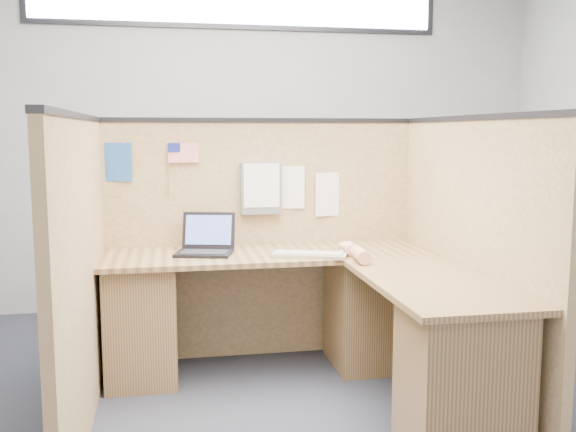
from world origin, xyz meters
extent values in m
plane|color=#212430|center=(0.00, 0.00, 0.00)|extent=(5.00, 5.00, 0.00)
plane|color=#9A9D9F|center=(0.00, 2.25, 1.40)|extent=(5.00, 0.00, 5.00)
cube|color=#232328|center=(0.00, 2.24, 2.45)|extent=(3.30, 0.02, 0.38)
cube|color=white|center=(0.00, 2.22, 2.45)|extent=(3.20, 0.01, 0.30)
cube|color=olive|center=(0.00, 1.00, 0.75)|extent=(2.05, 0.05, 1.50)
cube|color=#232328|center=(0.00, 1.00, 1.51)|extent=(2.05, 0.06, 0.03)
cube|color=olive|center=(-1.00, 0.10, 0.75)|extent=(0.05, 1.80, 1.50)
cube|color=#232328|center=(-1.00, 0.10, 1.51)|extent=(0.06, 1.80, 0.03)
cube|color=olive|center=(1.00, 0.10, 0.75)|extent=(0.05, 1.80, 1.50)
cube|color=#232328|center=(1.00, 0.10, 1.51)|extent=(0.06, 1.80, 0.03)
cube|color=brown|center=(0.00, 0.68, 0.71)|extent=(1.95, 0.60, 0.03)
cube|color=brown|center=(0.68, -0.20, 0.71)|extent=(0.60, 1.15, 0.03)
cube|color=brown|center=(-0.75, 0.68, 0.35)|extent=(0.40, 0.50, 0.70)
cube|color=brown|center=(0.60, 0.68, 0.35)|extent=(0.40, 0.50, 0.70)
cube|color=brown|center=(0.68, -0.52, 0.35)|extent=(0.50, 0.40, 0.70)
cube|color=black|center=(-0.38, 0.68, 0.74)|extent=(0.37, 0.31, 0.02)
cube|color=black|center=(-0.38, 0.83, 0.85)|extent=(0.32, 0.15, 0.21)
cube|color=#384B8A|center=(-0.38, 0.82, 0.85)|extent=(0.28, 0.12, 0.17)
cube|color=gray|center=(0.21, 0.49, 0.74)|extent=(0.44, 0.28, 0.02)
cube|color=silver|center=(0.21, 0.49, 0.75)|extent=(0.40, 0.24, 0.01)
ellipsoid|color=silver|center=(0.45, 0.54, 0.75)|extent=(0.12, 0.09, 0.05)
ellipsoid|color=tan|center=(0.45, 0.54, 0.78)|extent=(0.09, 0.12, 0.05)
cylinder|color=tan|center=(0.45, 0.48, 0.76)|extent=(0.07, 0.05, 0.07)
cylinder|color=tan|center=(0.46, 0.33, 0.77)|extent=(0.10, 0.28, 0.08)
cube|color=#22519C|center=(-0.88, 0.97, 1.26)|extent=(0.17, 0.02, 0.23)
cylinder|color=olive|center=(-0.58, 0.96, 1.21)|extent=(0.01, 0.01, 0.33)
cube|color=red|center=(-0.48, 0.96, 1.32)|extent=(0.19, 0.00, 0.12)
cube|color=navy|center=(-0.54, 0.95, 1.35)|extent=(0.07, 0.00, 0.06)
cube|color=slate|center=(-0.01, 0.94, 1.09)|extent=(0.25, 0.05, 0.33)
cube|color=white|center=(-0.01, 0.92, 1.11)|extent=(0.22, 0.01, 0.28)
cube|color=white|center=(0.17, 0.97, 1.09)|extent=(0.21, 0.03, 0.27)
cube|color=white|center=(0.46, 0.97, 1.04)|extent=(0.22, 0.04, 0.28)
camera|label=1|loc=(-0.57, -3.04, 1.44)|focal=40.00mm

